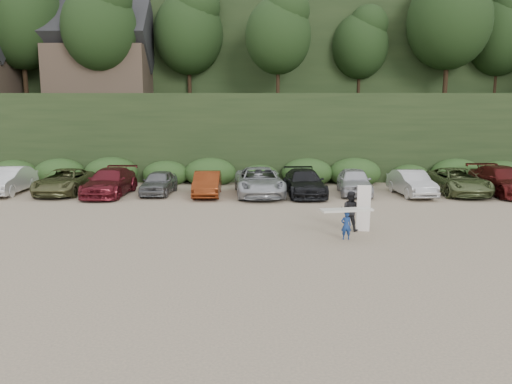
{
  "coord_description": "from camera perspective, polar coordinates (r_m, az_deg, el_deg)",
  "views": [
    {
      "loc": [
        0.94,
        -18.67,
        4.84
      ],
      "look_at": [
        0.88,
        3.0,
        1.3
      ],
      "focal_mm": 35.0,
      "sensor_mm": 36.0,
      "label": 1
    }
  ],
  "objects": [
    {
      "name": "child_surfer",
      "position": [
        19.17,
        10.28,
        -3.01
      ],
      "size": [
        2.05,
        0.93,
        1.19
      ],
      "color": "navy",
      "rests_on": "ground"
    },
    {
      "name": "adult_surfer",
      "position": [
        20.66,
        10.82,
        -2.1
      ],
      "size": [
        1.27,
        0.91,
        1.91
      ],
      "color": "black",
      "rests_on": "ground"
    },
    {
      "name": "hillside_backdrop",
      "position": [
        54.99,
        -1.15,
        15.93
      ],
      "size": [
        90.0,
        41.5,
        28.0
      ],
      "color": "black",
      "rests_on": "ground"
    },
    {
      "name": "ground",
      "position": [
        19.31,
        -2.66,
        -5.25
      ],
      "size": [
        120.0,
        120.0,
        0.0
      ],
      "primitive_type": "plane",
      "color": "tan",
      "rests_on": "ground"
    },
    {
      "name": "parked_cars",
      "position": [
        29.1,
        4.67,
        1.19
      ],
      "size": [
        39.6,
        6.2,
        1.63
      ],
      "color": "#9D9EA2",
      "rests_on": "ground"
    }
  ]
}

